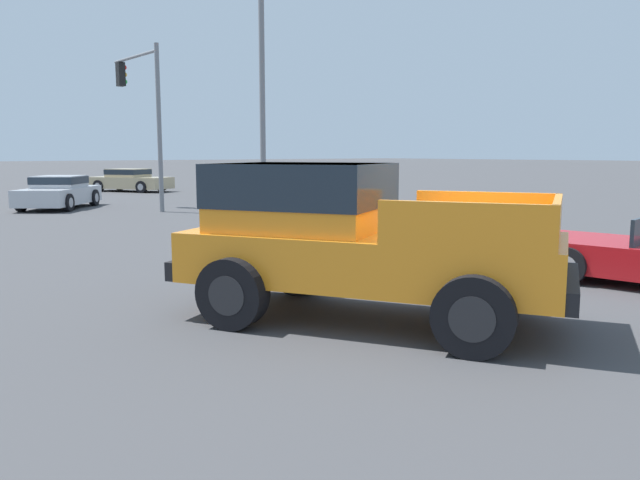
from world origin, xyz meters
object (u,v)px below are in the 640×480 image
(orange_pickup_truck, at_px, (344,232))
(parked_car_dark, at_px, (278,181))
(traffic_light_main, at_px, (142,98))
(parked_car_tan, at_px, (130,180))
(parked_car_silver, at_px, (59,192))
(street_lamp_post, at_px, (262,46))

(orange_pickup_truck, xyz_separation_m, parked_car_dark, (13.90, 20.97, -0.49))
(parked_car_dark, height_order, traffic_light_main, traffic_light_main)
(parked_car_tan, bearing_deg, traffic_light_main, 40.79)
(parked_car_silver, distance_m, parked_car_dark, 12.04)
(parked_car_dark, bearing_deg, street_lamp_post, 2.47)
(parked_car_dark, bearing_deg, traffic_light_main, -24.42)
(parked_car_silver, xyz_separation_m, traffic_light_main, (2.40, -2.34, 3.45))
(street_lamp_post, bearing_deg, parked_car_silver, 97.48)
(parked_car_silver, height_order, street_lamp_post, street_lamp_post)
(parked_car_silver, xyz_separation_m, parked_car_dark, (11.81, 2.34, -0.01))
(traffic_light_main, xyz_separation_m, street_lamp_post, (-0.89, -9.16, 0.57))
(parked_car_dark, bearing_deg, orange_pickup_truck, 5.57)
(parked_car_silver, relative_size, street_lamp_post, 0.55)
(parked_car_tan, distance_m, parked_car_dark, 8.20)
(traffic_light_main, bearing_deg, orange_pickup_truck, 164.59)
(orange_pickup_truck, height_order, parked_car_dark, orange_pickup_truck)
(orange_pickup_truck, xyz_separation_m, traffic_light_main, (4.49, 16.29, 2.97))
(traffic_light_main, bearing_deg, parked_car_tan, -19.51)
(orange_pickup_truck, distance_m, parked_car_tan, 28.17)
(street_lamp_post, bearing_deg, orange_pickup_truck, -116.80)
(parked_car_tan, relative_size, street_lamp_post, 0.62)
(traffic_light_main, bearing_deg, parked_car_dark, -63.52)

